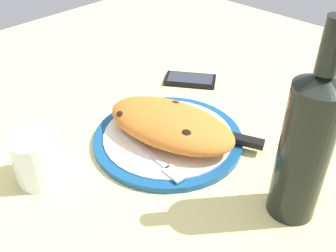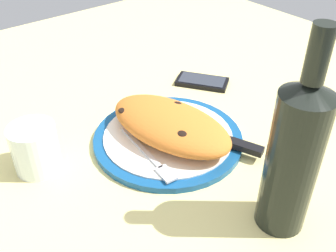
{
  "view_description": "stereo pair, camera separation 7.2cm",
  "coord_description": "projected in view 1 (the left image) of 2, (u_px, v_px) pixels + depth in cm",
  "views": [
    {
      "loc": [
        40.89,
        -42.38,
        45.79
      ],
      "look_at": [
        0.0,
        0.0,
        3.52
      ],
      "focal_mm": 41.79,
      "sensor_mm": 36.0,
      "label": 1
    },
    {
      "loc": [
        45.78,
        -37.04,
        45.79
      ],
      "look_at": [
        0.0,
        0.0,
        3.52
      ],
      "focal_mm": 41.79,
      "sensor_mm": 36.0,
      "label": 2
    }
  ],
  "objects": [
    {
      "name": "ground_plane",
      "position": [
        168.0,
        147.0,
        0.75
      ],
      "size": [
        150.0,
        150.0,
        3.0
      ],
      "primitive_type": "cube",
      "color": "#E5D684"
    },
    {
      "name": "calzone",
      "position": [
        171.0,
        124.0,
        0.72
      ],
      "size": [
        27.49,
        18.07,
        5.47
      ],
      "color": "orange",
      "rests_on": "plate"
    },
    {
      "name": "knife",
      "position": [
        222.0,
        136.0,
        0.73
      ],
      "size": [
        21.58,
        9.98,
        1.2
      ],
      "color": "silver",
      "rests_on": "plate"
    },
    {
      "name": "water_glass",
      "position": [
        38.0,
        161.0,
        0.64
      ],
      "size": [
        7.94,
        7.94,
        8.51
      ],
      "color": "silver",
      "rests_on": "ground_plane"
    },
    {
      "name": "plate",
      "position": [
        168.0,
        138.0,
        0.74
      ],
      "size": [
        28.18,
        28.18,
        1.52
      ],
      "color": "navy",
      "rests_on": "ground_plane"
    },
    {
      "name": "fork",
      "position": [
        155.0,
        158.0,
        0.68
      ],
      "size": [
        17.56,
        3.39,
        0.4
      ],
      "color": "silver",
      "rests_on": "plate"
    },
    {
      "name": "wine_bottle",
      "position": [
        306.0,
        146.0,
        0.53
      ],
      "size": [
        7.17,
        7.17,
        30.64
      ],
      "color": "black",
      "rests_on": "ground_plane"
    },
    {
      "name": "smartphone",
      "position": [
        190.0,
        80.0,
        0.93
      ],
      "size": [
        13.25,
        11.68,
        1.16
      ],
      "color": "black",
      "rests_on": "ground_plane"
    }
  ]
}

